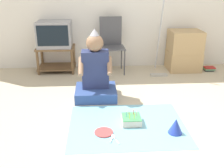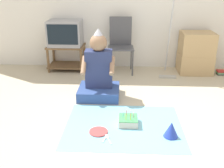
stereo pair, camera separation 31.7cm
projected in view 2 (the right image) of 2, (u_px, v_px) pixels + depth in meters
ground_plane at (137, 130)px, 2.87m from camera, size 16.00×16.00×0.00m
tv_stand at (67, 55)px, 4.66m from camera, size 0.64×0.44×0.44m
tv at (65, 33)px, 4.51m from camera, size 0.57×0.42×0.43m
folding_chair at (121, 41)px, 4.48m from camera, size 0.45×0.40×0.94m
cardboard_box_stack at (196, 53)px, 4.49m from camera, size 0.55×0.47×0.70m
dust_mop at (169, 53)px, 4.29m from camera, size 0.28×0.36×1.31m
book_pile at (222, 72)px, 4.49m from camera, size 0.18×0.14×0.07m
person_seated at (99, 75)px, 3.57m from camera, size 0.56×0.50×0.94m
party_cloth at (123, 126)px, 2.94m from camera, size 1.30×0.99×0.01m
birthday_cake at (128, 121)px, 2.96m from camera, size 0.21×0.21×0.15m
party_hat_blue at (171, 129)px, 2.71m from camera, size 0.15×0.15×0.17m
paper_plate at (98, 132)px, 2.81m from camera, size 0.20×0.20×0.01m
plastic_spoon_near at (106, 136)px, 2.73m from camera, size 0.05×0.14×0.01m
plastic_spoon_far at (108, 138)px, 2.70m from camera, size 0.07×0.14×0.01m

